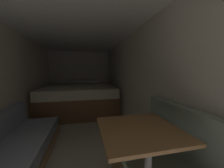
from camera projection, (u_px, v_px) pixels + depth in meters
name	position (u px, v px, depth m)	size (l,w,h in m)	color
ground_plane	(78.00, 136.00, 2.45)	(7.21, 7.21, 0.00)	beige
wall_back	(80.00, 78.00, 4.91)	(2.31, 0.05, 2.01)	beige
wall_left	(6.00, 86.00, 2.10)	(0.05, 5.21, 2.01)	beige
wall_right	(133.00, 83.00, 2.60)	(0.05, 5.21, 2.01)	beige
ceiling_slab	(75.00, 27.00, 2.25)	(2.31, 5.21, 0.05)	white
bed	(80.00, 98.00, 3.96)	(2.09, 1.95, 0.94)	brown
sofa_left	(1.00, 165.00, 1.39)	(0.71, 2.36, 0.67)	tan
dinette_table	(139.00, 142.00, 1.04)	(0.64, 0.62, 0.78)	olive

